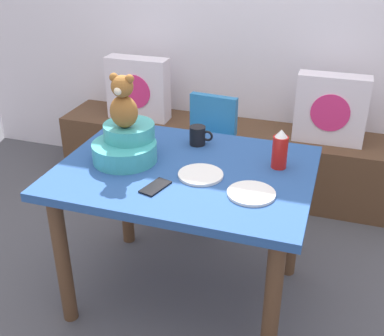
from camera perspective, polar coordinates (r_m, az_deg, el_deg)
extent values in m
plane|color=#4C4C51|center=(2.60, -0.71, -14.61)|extent=(8.00, 8.00, 0.00)
cube|color=brown|center=(3.42, 5.64, 1.06)|extent=(2.60, 0.44, 0.46)
cube|color=silver|center=(3.46, -6.41, 9.35)|extent=(0.44, 0.14, 0.44)
cylinder|color=#E02D72|center=(3.39, -6.92, 8.98)|extent=(0.24, 0.01, 0.24)
cube|color=silver|center=(3.17, 16.18, 6.73)|extent=(0.44, 0.14, 0.44)
cylinder|color=#E02D72|center=(3.10, 16.09, 6.28)|extent=(0.24, 0.01, 0.24)
cube|color=#264C8C|center=(2.19, -0.82, -0.45)|extent=(1.15, 0.86, 0.04)
cylinder|color=brown|center=(2.32, -15.13, -10.52)|extent=(0.07, 0.07, 0.70)
cylinder|color=brown|center=(2.04, 9.45, -16.00)|extent=(0.07, 0.07, 0.70)
cylinder|color=brown|center=(2.81, -7.90, -2.62)|extent=(0.07, 0.07, 0.70)
cylinder|color=brown|center=(2.58, 12.01, -5.94)|extent=(0.07, 0.07, 0.70)
cylinder|color=#2672B2|center=(2.94, 1.49, 2.60)|extent=(0.34, 0.34, 0.10)
cube|color=#2672B2|center=(2.99, 2.56, 6.41)|extent=(0.30, 0.08, 0.24)
cube|color=white|center=(2.76, 0.07, 2.39)|extent=(0.32, 0.23, 0.02)
cylinder|color=silver|center=(2.99, -1.93, -3.00)|extent=(0.03, 0.03, 0.46)
cylinder|color=silver|center=(2.92, 3.26, -3.87)|extent=(0.03, 0.03, 0.46)
cylinder|color=silver|center=(3.22, -0.23, -0.60)|extent=(0.03, 0.03, 0.46)
cylinder|color=silver|center=(3.15, 4.60, -1.35)|extent=(0.03, 0.03, 0.46)
cylinder|color=teal|center=(2.25, -8.00, 1.94)|extent=(0.30, 0.30, 0.09)
cylinder|color=teal|center=(2.26, -7.48, 4.39)|extent=(0.24, 0.24, 0.07)
ellipsoid|color=#925C28|center=(2.19, -8.10, 6.65)|extent=(0.13, 0.11, 0.15)
sphere|color=#925C28|center=(2.15, -8.30, 9.57)|extent=(0.10, 0.10, 0.10)
sphere|color=beige|center=(2.12, -8.79, 9.03)|extent=(0.04, 0.04, 0.04)
sphere|color=#925C28|center=(2.16, -9.28, 10.59)|extent=(0.04, 0.04, 0.04)
sphere|color=#925C28|center=(2.13, -7.44, 10.46)|extent=(0.04, 0.04, 0.04)
cylinder|color=red|center=(2.19, 10.38, 1.86)|extent=(0.07, 0.07, 0.15)
cone|color=white|center=(2.15, 10.59, 4.09)|extent=(0.06, 0.06, 0.03)
cylinder|color=black|center=(2.39, 0.65, 3.88)|extent=(0.08, 0.08, 0.09)
torus|color=black|center=(2.37, 1.85, 3.83)|extent=(0.06, 0.01, 0.06)
cylinder|color=white|center=(2.11, 1.03, -0.80)|extent=(0.20, 0.20, 0.01)
cylinder|color=white|center=(1.98, 7.06, -3.01)|extent=(0.20, 0.20, 0.01)
cube|color=black|center=(2.02, -4.37, -2.26)|extent=(0.11, 0.16, 0.01)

